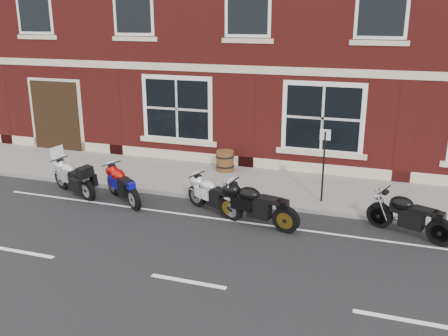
{
  "coord_description": "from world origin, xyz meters",
  "views": [
    {
      "loc": [
        3.5,
        -11.14,
        5.11
      ],
      "look_at": [
        -0.8,
        1.6,
        0.95
      ],
      "focal_mm": 40.0,
      "sensor_mm": 36.0,
      "label": 1
    }
  ],
  "objects_px": {
    "moto_touring_silver": "(74,176)",
    "moto_naked_black": "(409,214)",
    "barrel_planter": "(225,161)",
    "parking_sign": "(324,160)",
    "moto_sport_red": "(124,184)",
    "moto_sport_silver": "(214,194)",
    "moto_sport_black": "(257,204)"
  },
  "relations": [
    {
      "from": "barrel_planter",
      "to": "parking_sign",
      "type": "height_order",
      "value": "parking_sign"
    },
    {
      "from": "moto_sport_red",
      "to": "moto_sport_black",
      "type": "relative_size",
      "value": 0.78
    },
    {
      "from": "moto_sport_silver",
      "to": "parking_sign",
      "type": "height_order",
      "value": "parking_sign"
    },
    {
      "from": "moto_sport_red",
      "to": "moto_sport_silver",
      "type": "bearing_deg",
      "value": -51.63
    },
    {
      "from": "moto_touring_silver",
      "to": "moto_sport_black",
      "type": "height_order",
      "value": "moto_touring_silver"
    },
    {
      "from": "moto_sport_silver",
      "to": "moto_naked_black",
      "type": "height_order",
      "value": "moto_naked_black"
    },
    {
      "from": "parking_sign",
      "to": "moto_sport_red",
      "type": "bearing_deg",
      "value": -157.9
    },
    {
      "from": "moto_sport_black",
      "to": "parking_sign",
      "type": "xyz_separation_m",
      "value": [
        1.36,
        1.92,
        0.72
      ]
    },
    {
      "from": "moto_sport_red",
      "to": "barrel_planter",
      "type": "xyz_separation_m",
      "value": [
        1.9,
        3.33,
        -0.08
      ]
    },
    {
      "from": "moto_touring_silver",
      "to": "moto_sport_silver",
      "type": "relative_size",
      "value": 1.04
    },
    {
      "from": "moto_sport_black",
      "to": "moto_naked_black",
      "type": "height_order",
      "value": "moto_sport_black"
    },
    {
      "from": "barrel_planter",
      "to": "parking_sign",
      "type": "bearing_deg",
      "value": -27.84
    },
    {
      "from": "moto_sport_silver",
      "to": "barrel_planter",
      "type": "distance_m",
      "value": 3.38
    },
    {
      "from": "moto_touring_silver",
      "to": "moto_naked_black",
      "type": "bearing_deg",
      "value": -64.14
    },
    {
      "from": "moto_sport_red",
      "to": "parking_sign",
      "type": "height_order",
      "value": "parking_sign"
    },
    {
      "from": "moto_sport_silver",
      "to": "moto_naked_black",
      "type": "relative_size",
      "value": 0.91
    },
    {
      "from": "moto_naked_black",
      "to": "parking_sign",
      "type": "height_order",
      "value": "parking_sign"
    },
    {
      "from": "moto_naked_black",
      "to": "parking_sign",
      "type": "bearing_deg",
      "value": 83.57
    },
    {
      "from": "barrel_planter",
      "to": "parking_sign",
      "type": "distance_m",
      "value": 3.99
    },
    {
      "from": "parking_sign",
      "to": "moto_naked_black",
      "type": "bearing_deg",
      "value": -24.35
    },
    {
      "from": "moto_sport_black",
      "to": "moto_naked_black",
      "type": "bearing_deg",
      "value": -67.97
    },
    {
      "from": "barrel_planter",
      "to": "moto_sport_silver",
      "type": "bearing_deg",
      "value": -76.36
    },
    {
      "from": "moto_naked_black",
      "to": "barrel_planter",
      "type": "bearing_deg",
      "value": 85.29
    },
    {
      "from": "moto_touring_silver",
      "to": "barrel_planter",
      "type": "xyz_separation_m",
      "value": [
        3.62,
        3.24,
        -0.1
      ]
    },
    {
      "from": "moto_sport_red",
      "to": "moto_sport_silver",
      "type": "relative_size",
      "value": 0.93
    },
    {
      "from": "barrel_planter",
      "to": "parking_sign",
      "type": "relative_size",
      "value": 0.33
    },
    {
      "from": "moto_sport_silver",
      "to": "moto_naked_black",
      "type": "bearing_deg",
      "value": -60.84
    },
    {
      "from": "moto_touring_silver",
      "to": "barrel_planter",
      "type": "bearing_deg",
      "value": -22.85
    },
    {
      "from": "moto_sport_silver",
      "to": "barrel_planter",
      "type": "bearing_deg",
      "value": 41.25
    },
    {
      "from": "moto_sport_black",
      "to": "moto_sport_silver",
      "type": "distance_m",
      "value": 1.37
    },
    {
      "from": "moto_sport_black",
      "to": "barrel_planter",
      "type": "xyz_separation_m",
      "value": [
        -2.09,
        3.74,
        -0.12
      ]
    },
    {
      "from": "moto_touring_silver",
      "to": "moto_sport_red",
      "type": "relative_size",
      "value": 1.12
    }
  ]
}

